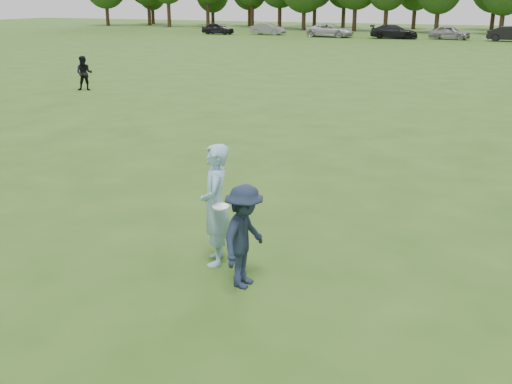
{
  "coord_description": "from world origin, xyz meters",
  "views": [
    {
      "loc": [
        3.4,
        -8.17,
        4.28
      ],
      "look_at": [
        -0.75,
        0.68,
        1.1
      ],
      "focal_mm": 42.0,
      "sensor_mm": 36.0,
      "label": 1
    }
  ],
  "objects_px": {
    "thrower": "(215,205)",
    "car_e": "(450,33)",
    "car_a": "(218,29)",
    "player_far_a": "(84,73)",
    "car_f": "(511,34)",
    "car_b": "(268,29)",
    "car_d": "(394,32)",
    "car_c": "(330,30)",
    "defender": "(244,236)"
  },
  "relations": [
    {
      "from": "defender",
      "to": "car_e",
      "type": "relative_size",
      "value": 0.38
    },
    {
      "from": "car_b",
      "to": "car_d",
      "type": "height_order",
      "value": "car_d"
    },
    {
      "from": "car_d",
      "to": "car_e",
      "type": "bearing_deg",
      "value": -86.42
    },
    {
      "from": "car_a",
      "to": "car_e",
      "type": "bearing_deg",
      "value": -86.39
    },
    {
      "from": "car_e",
      "to": "car_f",
      "type": "xyz_separation_m",
      "value": [
        6.15,
        -0.71,
        0.02
      ]
    },
    {
      "from": "thrower",
      "to": "car_a",
      "type": "xyz_separation_m",
      "value": [
        -32.09,
        58.89,
        -0.35
      ]
    },
    {
      "from": "player_far_a",
      "to": "car_a",
      "type": "xyz_separation_m",
      "value": [
        -16.76,
        44.14,
        -0.14
      ]
    },
    {
      "from": "defender",
      "to": "car_b",
      "type": "xyz_separation_m",
      "value": [
        -26.87,
        61.09,
        -0.12
      ]
    },
    {
      "from": "car_a",
      "to": "car_b",
      "type": "bearing_deg",
      "value": -75.38
    },
    {
      "from": "defender",
      "to": "car_f",
      "type": "distance_m",
      "value": 60.73
    },
    {
      "from": "car_a",
      "to": "car_b",
      "type": "relative_size",
      "value": 0.95
    },
    {
      "from": "car_b",
      "to": "player_far_a",
      "type": "bearing_deg",
      "value": -164.94
    },
    {
      "from": "car_d",
      "to": "car_f",
      "type": "distance_m",
      "value": 11.9
    },
    {
      "from": "car_f",
      "to": "car_b",
      "type": "bearing_deg",
      "value": 93.28
    },
    {
      "from": "car_b",
      "to": "car_f",
      "type": "distance_m",
      "value": 27.41
    },
    {
      "from": "car_b",
      "to": "car_e",
      "type": "distance_m",
      "value": 21.26
    },
    {
      "from": "player_far_a",
      "to": "car_e",
      "type": "height_order",
      "value": "player_far_a"
    },
    {
      "from": "car_a",
      "to": "car_c",
      "type": "height_order",
      "value": "car_c"
    },
    {
      "from": "car_a",
      "to": "car_f",
      "type": "distance_m",
      "value": 33.46
    },
    {
      "from": "thrower",
      "to": "player_far_a",
      "type": "bearing_deg",
      "value": -159.26
    },
    {
      "from": "thrower",
      "to": "car_e",
      "type": "relative_size",
      "value": 0.48
    },
    {
      "from": "defender",
      "to": "car_f",
      "type": "bearing_deg",
      "value": -0.3
    },
    {
      "from": "defender",
      "to": "car_e",
      "type": "distance_m",
      "value": 61.7
    },
    {
      "from": "defender",
      "to": "player_far_a",
      "type": "distance_m",
      "value": 22.25
    },
    {
      "from": "player_far_a",
      "to": "car_c",
      "type": "xyz_separation_m",
      "value": [
        -2.43,
        44.7,
        -0.07
      ]
    },
    {
      "from": "thrower",
      "to": "car_c",
      "type": "height_order",
      "value": "thrower"
    },
    {
      "from": "car_b",
      "to": "car_d",
      "type": "xyz_separation_m",
      "value": [
        15.52,
        -0.8,
        0.05
      ]
    },
    {
      "from": "thrower",
      "to": "car_c",
      "type": "relative_size",
      "value": 0.38
    },
    {
      "from": "thrower",
      "to": "car_e",
      "type": "height_order",
      "value": "thrower"
    },
    {
      "from": "player_far_a",
      "to": "car_e",
      "type": "relative_size",
      "value": 0.38
    },
    {
      "from": "defender",
      "to": "car_b",
      "type": "distance_m",
      "value": 66.74
    },
    {
      "from": "car_b",
      "to": "car_c",
      "type": "height_order",
      "value": "car_c"
    },
    {
      "from": "player_far_a",
      "to": "car_d",
      "type": "height_order",
      "value": "player_far_a"
    },
    {
      "from": "player_far_a",
      "to": "defender",
      "type": "bearing_deg",
      "value": -70.98
    },
    {
      "from": "car_b",
      "to": "car_e",
      "type": "bearing_deg",
      "value": -87.17
    },
    {
      "from": "car_c",
      "to": "car_d",
      "type": "relative_size",
      "value": 1.05
    },
    {
      "from": "car_c",
      "to": "car_d",
      "type": "xyz_separation_m",
      "value": [
        7.22,
        0.28,
        -0.0
      ]
    },
    {
      "from": "car_c",
      "to": "player_far_a",
      "type": "bearing_deg",
      "value": -171.98
    },
    {
      "from": "car_e",
      "to": "player_far_a",
      "type": "bearing_deg",
      "value": 174.72
    },
    {
      "from": "car_d",
      "to": "car_f",
      "type": "height_order",
      "value": "car_f"
    },
    {
      "from": "car_b",
      "to": "car_f",
      "type": "relative_size",
      "value": 0.93
    },
    {
      "from": "thrower",
      "to": "car_a",
      "type": "bearing_deg",
      "value": -176.79
    },
    {
      "from": "player_far_a",
      "to": "car_d",
      "type": "distance_m",
      "value": 45.23
    },
    {
      "from": "car_a",
      "to": "car_e",
      "type": "xyz_separation_m",
      "value": [
        27.29,
        1.99,
        0.05
      ]
    },
    {
      "from": "thrower",
      "to": "car_d",
      "type": "bearing_deg",
      "value": 164.64
    },
    {
      "from": "player_far_a",
      "to": "car_a",
      "type": "height_order",
      "value": "player_far_a"
    },
    {
      "from": "player_far_a",
      "to": "car_f",
      "type": "distance_m",
      "value": 48.39
    },
    {
      "from": "car_a",
      "to": "defender",
      "type": "bearing_deg",
      "value": -151.6
    },
    {
      "from": "car_a",
      "to": "car_c",
      "type": "xyz_separation_m",
      "value": [
        14.33,
        0.56,
        0.06
      ]
    },
    {
      "from": "car_f",
      "to": "player_far_a",
      "type": "bearing_deg",
      "value": 163.86
    }
  ]
}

